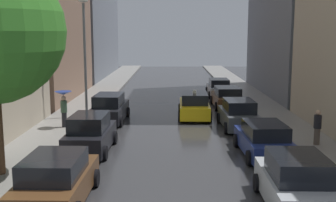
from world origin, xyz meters
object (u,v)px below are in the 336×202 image
parked_car_right_nearest (296,184)px  taxi_midroad (194,106)px  pedestrian_foreground (317,127)px  parked_car_left_third (109,109)px  parked_car_right_fifth (219,88)px  parked_car_left_nearest (56,181)px  parked_car_left_second (90,134)px  parked_car_right_third (238,115)px  pedestrian_near_tree (64,102)px  parked_car_right_fourth (227,98)px  lamp_post_left (85,50)px  parked_car_right_second (264,140)px

parked_car_right_nearest → taxi_midroad: (-2.37, 14.22, -0.06)m
parked_car_right_nearest → pedestrian_foreground: 7.71m
parked_car_left_third → parked_car_right_fifth: parked_car_left_third is taller
parked_car_left_nearest → parked_car_left_second: bearing=1.2°
parked_car_right_third → pedestrian_foreground: bearing=-144.2°
parked_car_left_second → parked_car_right_third: parked_car_left_second is taller
taxi_midroad → pedestrian_near_tree: pedestrian_near_tree is taller
parked_car_right_third → taxi_midroad: (-2.35, 3.13, -0.02)m
parked_car_right_fourth → taxi_midroad: bearing=143.0°
parked_car_left_nearest → parked_car_left_third: bearing=1.4°
parked_car_right_third → parked_car_right_fourth: 6.80m
parked_car_right_third → parked_car_right_fourth: parked_car_right_third is taller
parked_car_left_nearest → parked_car_left_second: 5.93m
parked_car_left_nearest → pedestrian_foreground: bearing=-56.9°
lamp_post_left → parked_car_left_third: bearing=-31.7°
parked_car_left_second → parked_car_right_fifth: (7.82, 16.98, -0.10)m
lamp_post_left → pedestrian_near_tree: bearing=-101.8°
parked_car_right_second → lamp_post_left: size_ratio=0.60×
parked_car_right_nearest → taxi_midroad: 14.42m
parked_car_left_third → parked_car_left_nearest: bearing=-177.3°
parked_car_left_second → parked_car_right_fourth: bearing=-32.5°
parked_car_right_fourth → parked_car_right_third: bearing=176.4°
parked_car_left_third → lamp_post_left: (-1.61, 1.00, 3.56)m
parked_car_left_third → lamp_post_left: size_ratio=0.62×
pedestrian_foreground → parked_car_right_fifth: bearing=-76.6°
parked_car_left_third → pedestrian_near_tree: bearing=135.2°
parked_car_right_third → pedestrian_foreground: (3.11, -4.03, 0.24)m
parked_car_left_nearest → parked_car_right_fourth: size_ratio=1.00×
parked_car_right_second → lamp_post_left: (-9.54, 8.14, 3.64)m
parked_car_left_nearest → parked_car_right_second: 9.47m
parked_car_right_third → taxi_midroad: taxi_midroad is taller
parked_car_right_fifth → pedestrian_foreground: pedestrian_foreground is taller
parked_car_right_fifth → parked_car_left_third: bearing=142.8°
lamp_post_left → parked_car_right_fourth: bearing=23.0°
parked_car_right_fourth → parked_car_left_third: bearing=121.0°
parked_car_left_nearest → parked_car_right_fifth: size_ratio=1.06×
parked_car_right_nearest → parked_car_right_fourth: bearing=0.5°
pedestrian_foreground → lamp_post_left: (-12.37, 6.78, 3.34)m
parked_car_left_second → parked_car_right_fifth: bearing=-23.2°
parked_car_right_fifth → taxi_midroad: (-2.60, -9.04, 0.04)m
parked_car_right_third → parked_car_right_second: bearing=-178.9°
lamp_post_left → parked_car_left_nearest: bearing=-82.8°
parked_car_left_nearest → parked_car_right_fifth: parked_car_left_nearest is taller
parked_car_right_third → lamp_post_left: lamp_post_left is taller
parked_car_left_nearest → pedestrian_near_tree: 10.68m
parked_car_right_fourth → parked_car_right_second: bearing=178.6°
parked_car_right_second → parked_car_left_nearest: bearing=122.3°
pedestrian_foreground → lamp_post_left: 14.50m
pedestrian_near_tree → lamp_post_left: (0.65, 3.10, 2.77)m
pedestrian_near_tree → parked_car_right_second: bearing=130.4°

